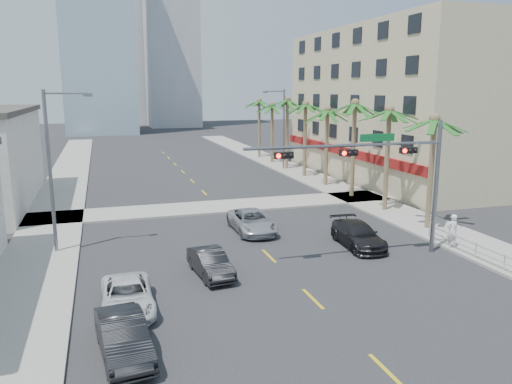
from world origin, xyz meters
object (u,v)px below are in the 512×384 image
Objects in this scene: car_parked_far at (127,296)px; car_lane_left at (210,263)px; car_lane_center at (252,221)px; pedestrian at (452,231)px; traffic_signal_mast at (386,166)px; car_parked_mid at (123,337)px; car_lane_right at (358,235)px.

car_lane_left is at bearing 35.76° from car_parked_far.
pedestrian is (9.83, -6.88, 0.42)m from car_lane_center.
car_lane_left is at bearing -121.34° from car_lane_center.
pedestrian reaches higher than car_lane_center.
traffic_signal_mast is 2.58× the size of car_parked_mid.
traffic_signal_mast is 2.21× the size of car_lane_center.
car_lane_center is at bearing 50.69° from car_parked_mid.
car_parked_far is at bearing -130.37° from car_lane_center.
car_lane_right is at bearing 6.14° from car_lane_left.
car_lane_left is (4.12, 2.90, 0.02)m from car_parked_far.
car_parked_far is 0.94× the size of car_lane_right.
car_lane_left is (-9.46, 0.15, -4.41)m from traffic_signal_mast.
car_lane_left is 0.82× the size of car_lane_right.
car_parked_mid is at bearing -143.86° from car_lane_right.
car_lane_center is (4.15, 6.75, 0.05)m from car_lane_left.
car_lane_left is 7.93m from car_lane_center.
car_parked_far is 1.16× the size of car_lane_left.
car_parked_far is at bearing 78.56° from car_parked_mid.
pedestrian is at bearing -34.76° from car_lane_center.
pedestrian is at bearing 12.79° from car_parked_mid.
car_lane_right is at bearing -43.07° from car_lane_center.
traffic_signal_mast reaches higher than car_lane_left.
car_lane_right is (13.30, 4.91, 0.07)m from car_parked_far.
car_parked_mid is 0.90× the size of car_lane_right.
car_parked_mid is at bearing -130.27° from car_lane_left.
car_lane_left is at bearing 49.46° from car_parked_mid.
traffic_signal_mast is at bearing -78.61° from car_lane_right.
car_lane_center is at bearing 127.57° from traffic_signal_mast.
car_lane_center is (8.27, 9.65, 0.07)m from car_parked_far.
pedestrian is (18.42, 6.45, 0.41)m from car_parked_mid.
car_parked_mid is (-13.90, -6.42, -4.35)m from traffic_signal_mast.
pedestrian is at bearing -6.76° from car_lane_left.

